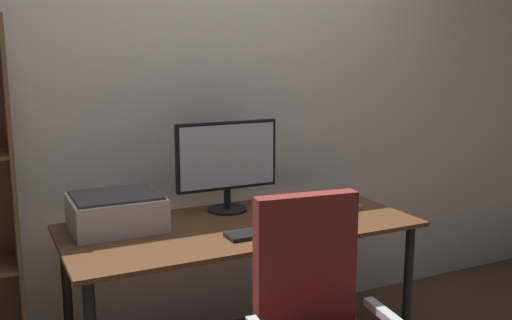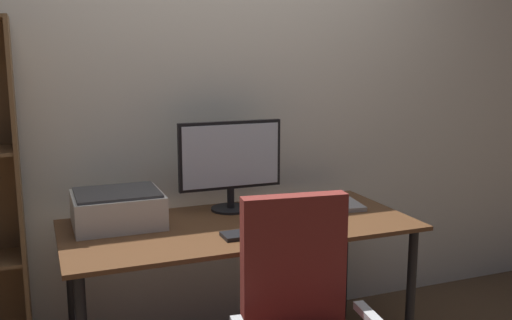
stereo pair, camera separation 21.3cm
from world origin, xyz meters
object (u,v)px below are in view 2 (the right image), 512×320
keyboard (256,233)px  mouse (293,225)px  desk (240,239)px  printer (118,208)px  laptop (329,206)px  coffee_mug (266,209)px  monitor (230,160)px

keyboard → mouse: mouse is taller
desk → printer: bearing=162.1°
printer → desk: bearing=-17.9°
desk → mouse: (0.20, -0.16, 0.10)m
desk → laptop: (0.52, 0.09, 0.09)m
keyboard → printer: size_ratio=0.72×
desk → coffee_mug: size_ratio=15.42×
mouse → desk: bearing=129.6°
monitor → mouse: bearing=-67.4°
mouse → laptop: mouse is taller
mouse → laptop: (0.32, 0.25, -0.01)m
laptop → monitor: bearing=171.8°
laptop → printer: (-1.05, 0.09, 0.07)m
coffee_mug → mouse: bearing=-67.8°
desk → printer: size_ratio=4.06×
coffee_mug → printer: 0.69m
printer → keyboard: bearing=-34.2°
monitor → coffee_mug: monitor is taller
laptop → coffee_mug: bearing=-159.4°
mouse → printer: 0.81m
monitor → coffee_mug: 0.32m
mouse → laptop: bearing=27.4°
keyboard → printer: (-0.54, 0.37, 0.07)m
mouse → printer: bearing=144.4°
keyboard → monitor: bearing=85.3°
monitor → laptop: bearing=-16.5°
monitor → keyboard: (-0.03, -0.42, -0.25)m
monitor → coffee_mug: (0.10, -0.23, -0.20)m
keyboard → mouse: bearing=7.7°
coffee_mug → laptop: coffee_mug is taller
coffee_mug → printer: printer is taller
printer → laptop: bearing=-4.7°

